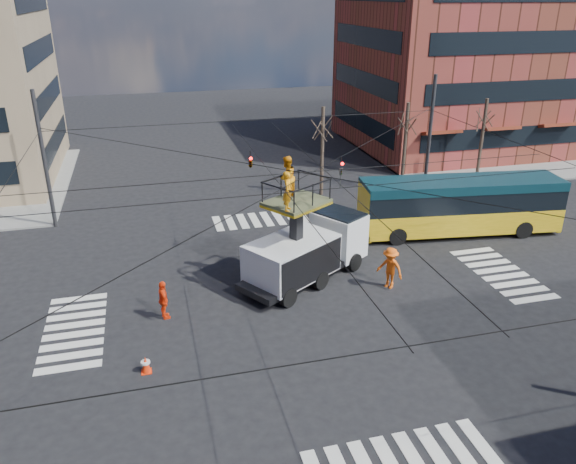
# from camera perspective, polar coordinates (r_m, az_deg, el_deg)

# --- Properties ---
(ground) EXTENTS (120.00, 120.00, 0.00)m
(ground) POSITION_cam_1_polar(r_m,az_deg,el_deg) (25.60, 1.96, -6.81)
(ground) COLOR black
(ground) RESTS_ON ground
(sidewalk_ne) EXTENTS (18.00, 18.00, 0.12)m
(sidewalk_ne) POSITION_cam_1_polar(r_m,az_deg,el_deg) (51.95, 17.95, 7.84)
(sidewalk_ne) COLOR slate
(sidewalk_ne) RESTS_ON ground
(crosswalks) EXTENTS (22.40, 22.40, 0.02)m
(crosswalks) POSITION_cam_1_polar(r_m,az_deg,el_deg) (25.59, 1.96, -6.79)
(crosswalks) COLOR silver
(crosswalks) RESTS_ON ground
(building_ne) EXTENTS (20.06, 16.06, 14.00)m
(building_ne) POSITION_cam_1_polar(r_m,az_deg,el_deg) (53.72, 18.10, 15.88)
(building_ne) COLOR brown
(building_ne) RESTS_ON ground
(overhead_network) EXTENTS (24.24, 24.24, 8.00)m
(overhead_network) POSITION_cam_1_polar(r_m,az_deg,el_deg) (24.09, 1.66, 2.51)
(overhead_network) COLOR #2D2D30
(overhead_network) RESTS_ON ground
(tree_a) EXTENTS (2.00, 2.00, 6.00)m
(tree_a) POSITION_cam_1_polar(r_m,az_deg,el_deg) (37.46, 3.55, 10.53)
(tree_a) COLOR #382B21
(tree_a) RESTS_ON ground
(tree_b) EXTENTS (2.00, 2.00, 6.00)m
(tree_b) POSITION_cam_1_polar(r_m,az_deg,el_deg) (39.71, 11.97, 10.80)
(tree_b) COLOR #382B21
(tree_b) RESTS_ON ground
(tree_c) EXTENTS (2.00, 2.00, 6.00)m
(tree_c) POSITION_cam_1_polar(r_m,az_deg,el_deg) (42.69, 19.35, 10.86)
(tree_c) COLOR #382B21
(tree_c) RESTS_ON ground
(utility_truck) EXTENTS (7.15, 5.68, 6.15)m
(utility_truck) POSITION_cam_1_polar(r_m,az_deg,el_deg) (26.53, 1.97, -0.78)
(utility_truck) COLOR black
(utility_truck) RESTS_ON ground
(city_bus) EXTENTS (11.56, 4.00, 3.20)m
(city_bus) POSITION_cam_1_polar(r_m,az_deg,el_deg) (33.25, 17.07, 2.67)
(city_bus) COLOR gold
(city_bus) RESTS_ON ground
(traffic_cone) EXTENTS (0.36, 0.36, 0.65)m
(traffic_cone) POSITION_cam_1_polar(r_m,az_deg,el_deg) (21.57, -14.26, -12.91)
(traffic_cone) COLOR #F32D0A
(traffic_cone) RESTS_ON ground
(worker_ground) EXTENTS (0.61, 1.08, 1.73)m
(worker_ground) POSITION_cam_1_polar(r_m,az_deg,el_deg) (24.33, -12.53, -6.76)
(worker_ground) COLOR #FF3F10
(worker_ground) RESTS_ON ground
(flagger) EXTENTS (1.37, 1.50, 2.02)m
(flagger) POSITION_cam_1_polar(r_m,az_deg,el_deg) (26.50, 10.32, -3.61)
(flagger) COLOR #FF5C10
(flagger) RESTS_ON ground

